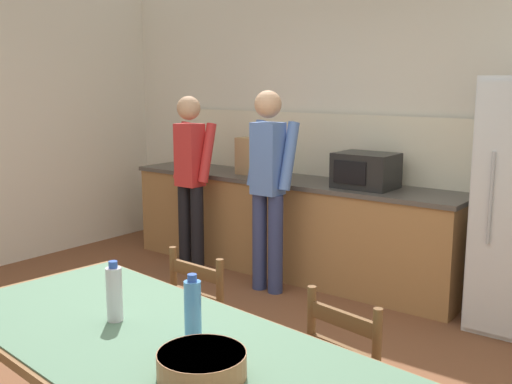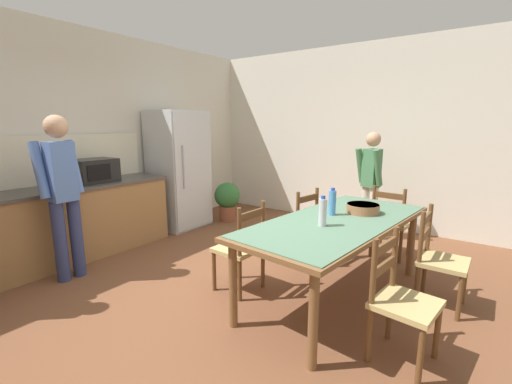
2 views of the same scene
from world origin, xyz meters
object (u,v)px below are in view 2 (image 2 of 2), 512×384
(chair_side_far_left, at_px, (241,248))
(chair_side_near_left, at_px, (401,301))
(refrigerator, at_px, (179,170))
(chair_head_end, at_px, (390,223))
(chair_side_far_right, at_px, (298,226))
(person_by_table, at_px, (370,180))
(dining_table, at_px, (337,227))
(chair_side_near_right, at_px, (439,260))
(person_at_counter, at_px, (62,190))
(potted_plant, at_px, (227,199))
(bottle_off_centre, at_px, (332,202))
(microwave, at_px, (95,171))
(serving_bowl, at_px, (363,208))
(bottle_near_centre, at_px, (323,212))

(chair_side_far_left, bearing_deg, chair_side_near_left, 86.65)
(refrigerator, height_order, chair_side_far_left, refrigerator)
(chair_head_end, distance_m, chair_side_far_right, 1.19)
(chair_head_end, bearing_deg, person_by_table, -46.81)
(dining_table, distance_m, person_by_table, 1.97)
(dining_table, distance_m, chair_side_near_right, 0.95)
(chair_side_near_left, xyz_separation_m, person_by_table, (2.51, 1.02, 0.43))
(chair_side_far_right, bearing_deg, person_by_table, 173.04)
(dining_table, bearing_deg, person_at_counter, 116.84)
(chair_side_far_left, distance_m, potted_plant, 2.56)
(dining_table, height_order, bottle_off_centre, bottle_off_centre)
(person_at_counter, bearing_deg, chair_side_near_left, -167.81)
(person_at_counter, bearing_deg, bottle_off_centre, -149.90)
(chair_side_near_right, xyz_separation_m, potted_plant, (1.05, 3.40, -0.06))
(bottle_off_centre, distance_m, chair_side_near_left, 1.17)
(microwave, height_order, serving_bowl, microwave)
(chair_side_far_left, height_order, chair_head_end, same)
(refrigerator, distance_m, person_at_counter, 2.11)
(refrigerator, height_order, microwave, refrigerator)
(chair_side_far_right, bearing_deg, potted_plant, -105.49)
(chair_head_end, relative_size, chair_side_near_left, 1.00)
(serving_bowl, distance_m, chair_side_near_right, 0.81)
(chair_side_far_right, bearing_deg, chair_side_far_left, 3.80)
(chair_side_near_right, relative_size, person_by_table, 0.59)
(microwave, relative_size, chair_side_far_right, 0.55)
(potted_plant, bearing_deg, chair_side_far_right, -115.39)
(bottle_near_centre, height_order, bottle_off_centre, same)
(chair_side_far_left, bearing_deg, bottle_near_centre, 102.37)
(refrigerator, relative_size, microwave, 3.71)
(person_by_table, relative_size, potted_plant, 2.31)
(bottle_off_centre, distance_m, serving_bowl, 0.34)
(chair_side_far_right, height_order, person_at_counter, person_at_counter)
(dining_table, height_order, person_at_counter, person_at_counter)
(chair_side_far_left, bearing_deg, dining_table, 119.10)
(serving_bowl, bearing_deg, person_at_counter, 122.09)
(chair_head_end, distance_m, person_by_table, 0.83)
(bottle_near_centre, height_order, chair_side_far_left, bottle_near_centre)
(bottle_near_centre, distance_m, chair_side_near_left, 0.93)
(dining_table, bearing_deg, serving_bowl, -16.77)
(chair_side_near_left, bearing_deg, chair_side_near_right, 1.11)
(microwave, distance_m, bottle_near_centre, 3.02)
(refrigerator, distance_m, person_by_table, 2.94)
(microwave, xyz_separation_m, chair_side_far_left, (0.21, -2.20, -0.63))
(chair_side_far_left, height_order, person_at_counter, person_at_counter)
(microwave, xyz_separation_m, serving_bowl, (0.99, -3.14, -0.24))
(person_at_counter, relative_size, potted_plant, 2.62)
(refrigerator, bearing_deg, chair_side_near_left, -109.93)
(chair_side_near_left, bearing_deg, microwave, 97.89)
(refrigerator, distance_m, microwave, 1.40)
(bottle_near_centre, distance_m, person_by_table, 2.23)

